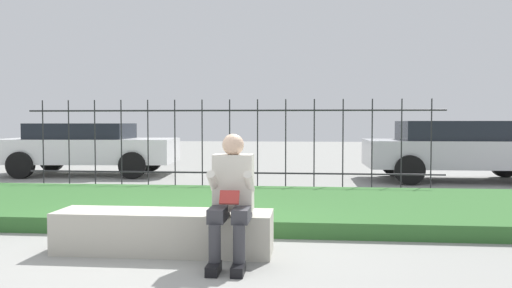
{
  "coord_description": "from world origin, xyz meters",
  "views": [
    {
      "loc": [
        1.45,
        -4.95,
        1.33
      ],
      "look_at": [
        0.6,
        3.75,
        0.96
      ],
      "focal_mm": 35.0,
      "sensor_mm": 36.0,
      "label": 1
    }
  ],
  "objects_px": {
    "stone_bench": "(164,234)",
    "car_parked_right": "(459,149)",
    "person_seated_reader": "(232,193)",
    "car_parked_left": "(88,147)"
  },
  "relations": [
    {
      "from": "stone_bench",
      "to": "car_parked_right",
      "type": "relative_size",
      "value": 0.52
    },
    {
      "from": "person_seated_reader",
      "to": "car_parked_right",
      "type": "height_order",
      "value": "car_parked_right"
    },
    {
      "from": "car_parked_left",
      "to": "person_seated_reader",
      "type": "bearing_deg",
      "value": -61.72
    },
    {
      "from": "person_seated_reader",
      "to": "car_parked_left",
      "type": "xyz_separation_m",
      "value": [
        -4.82,
        7.54,
        0.06
      ]
    },
    {
      "from": "stone_bench",
      "to": "person_seated_reader",
      "type": "height_order",
      "value": "person_seated_reader"
    },
    {
      "from": "stone_bench",
      "to": "car_parked_left",
      "type": "xyz_separation_m",
      "value": [
        -4.07,
        7.24,
        0.53
      ]
    },
    {
      "from": "stone_bench",
      "to": "person_seated_reader",
      "type": "xyz_separation_m",
      "value": [
        0.75,
        -0.3,
        0.47
      ]
    },
    {
      "from": "car_parked_right",
      "to": "car_parked_left",
      "type": "distance_m",
      "value": 9.02
    },
    {
      "from": "stone_bench",
      "to": "car_parked_left",
      "type": "relative_size",
      "value": 0.5
    },
    {
      "from": "stone_bench",
      "to": "car_parked_left",
      "type": "height_order",
      "value": "car_parked_left"
    }
  ]
}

